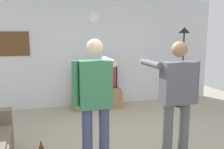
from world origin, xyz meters
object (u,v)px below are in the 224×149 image
Objects in this scene: floor_lamp at (183,51)px; person_standing_nearer_couch at (177,95)px; television at (97,77)px; framed_picture at (12,44)px; person_standing_nearer_lamp at (95,96)px; wall_clock at (94,18)px; tv_stand at (97,98)px.

floor_lamp is 2.82m from person_standing_nearer_couch.
floor_lamp is (2.06, -0.45, 0.64)m from television.
floor_lamp is 1.16× the size of person_standing_nearer_couch.
framed_picture is 3.97m from person_standing_nearer_couch.
framed_picture reaches higher than television.
person_standing_nearer_lamp is at bearing -139.73° from floor_lamp.
wall_clock reaches higher than person_standing_nearer_couch.
person_standing_nearer_lamp is 1.11m from person_standing_nearer_couch.
person_standing_nearer_couch is (0.57, -2.76, 0.73)m from tv_stand.
television is at bearing 167.56° from floor_lamp.
floor_lamp reaches higher than television.
wall_clock is 2.31m from floor_lamp.
framed_picture is 0.45× the size of person_standing_nearer_couch.
wall_clock is 0.16× the size of person_standing_nearer_lamp.
person_standing_nearer_lamp is (-0.53, -2.65, 0.22)m from television.
tv_stand is 2.76m from person_standing_nearer_lamp.
person_standing_nearer_couch reaches higher than tv_stand.
person_standing_nearer_couch is (0.57, -2.81, 0.21)m from television.
television is 0.61× the size of person_standing_nearer_couch.
tv_stand is at bearing 101.56° from person_standing_nearer_couch.
tv_stand is 0.59× the size of floor_lamp.
floor_lamp is (2.06, -0.70, -0.79)m from wall_clock.
tv_stand is 2.91m from person_standing_nearer_couch.
person_standing_nearer_lamp is at bearing -100.41° from wall_clock.
television is at bearing 90.00° from tv_stand.
person_standing_nearer_couch is (2.47, -3.06, -0.60)m from framed_picture.
tv_stand is at bearing -8.82° from framed_picture.
floor_lamp is at bearing 40.27° from person_standing_nearer_lamp.
television is 1.37× the size of framed_picture.
person_standing_nearer_lamp is (-2.59, -2.20, -0.42)m from floor_lamp.
tv_stand is 1.97m from wall_clock.
person_standing_nearer_lamp is at bearing 171.88° from person_standing_nearer_couch.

